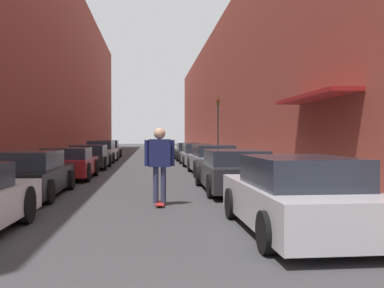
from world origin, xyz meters
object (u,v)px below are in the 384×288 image
(parked_car_right_1, at_px, (234,171))
(parked_car_left_4, at_px, (102,152))
(parked_car_left_1, at_px, (29,175))
(traffic_light, at_px, (218,123))
(parked_car_right_4, at_px, (188,152))
(parked_car_left_5, at_px, (108,149))
(parked_car_left_3, at_px, (89,157))
(parked_car_right_0, at_px, (297,196))
(skateboarder, at_px, (160,158))
(parked_car_left_2, at_px, (68,163))
(parked_car_right_2, at_px, (212,160))
(parked_car_right_3, at_px, (197,155))

(parked_car_right_1, bearing_deg, parked_car_left_4, 110.40)
(parked_car_left_1, height_order, traffic_light, traffic_light)
(parked_car_right_4, bearing_deg, parked_car_left_5, 147.37)
(parked_car_left_3, xyz_separation_m, parked_car_right_0, (5.70, -15.49, 0.03))
(skateboarder, bearing_deg, parked_car_left_2, 116.65)
(parked_car_right_0, bearing_deg, parked_car_right_2, 88.97)
(parked_car_right_2, xyz_separation_m, skateboarder, (-2.51, -8.44, 0.53))
(parked_car_left_5, xyz_separation_m, traffic_light, (7.28, -8.75, 1.80))
(parked_car_left_1, xyz_separation_m, skateboarder, (3.58, -1.89, 0.55))
(traffic_light, bearing_deg, parked_car_right_3, -167.79)
(parked_car_left_5, bearing_deg, parked_car_left_3, -89.40)
(parked_car_left_4, relative_size, traffic_light, 1.14)
(parked_car_left_2, height_order, parked_car_left_4, parked_car_left_4)
(parked_car_right_0, relative_size, parked_car_right_1, 0.90)
(parked_car_left_2, distance_m, parked_car_left_3, 5.45)
(parked_car_left_4, bearing_deg, parked_car_right_1, -69.60)
(parked_car_left_5, bearing_deg, traffic_light, -50.22)
(parked_car_right_1, bearing_deg, parked_car_right_0, -90.15)
(parked_car_right_4, distance_m, traffic_light, 5.44)
(traffic_light, bearing_deg, parked_car_left_2, -132.69)
(parked_car_right_0, distance_m, traffic_light, 18.03)
(parked_car_right_2, bearing_deg, parked_car_left_4, 121.99)
(parked_car_right_2, distance_m, parked_car_right_4, 11.23)
(parked_car_left_5, relative_size, parked_car_right_4, 0.91)
(parked_car_left_2, bearing_deg, parked_car_right_1, -36.91)
(parked_car_left_5, xyz_separation_m, parked_car_right_4, (5.95, -3.81, -0.06))
(parked_car_right_1, height_order, traffic_light, traffic_light)
(parked_car_left_2, relative_size, parked_car_left_4, 0.91)
(parked_car_right_2, xyz_separation_m, traffic_light, (1.25, 6.29, 1.84))
(parked_car_left_3, height_order, parked_car_left_4, parked_car_left_4)
(parked_car_left_2, bearing_deg, parked_car_right_3, 51.78)
(parked_car_left_3, relative_size, parked_car_right_4, 0.93)
(parked_car_left_4, bearing_deg, parked_car_right_2, -58.01)
(parked_car_right_0, relative_size, skateboarder, 2.27)
(parked_car_left_2, distance_m, parked_car_right_2, 6.17)
(skateboarder, xyz_separation_m, traffic_light, (3.77, 14.73, 1.31))
(parked_car_right_1, xyz_separation_m, parked_car_right_4, (0.11, 17.11, -0.01))
(parked_car_left_2, distance_m, parked_car_right_3, 9.62)
(parked_car_left_2, bearing_deg, parked_car_right_4, 65.23)
(parked_car_left_1, bearing_deg, parked_car_right_0, -40.52)
(skateboarder, bearing_deg, parked_car_right_2, 73.41)
(parked_car_right_1, bearing_deg, skateboarder, -132.27)
(parked_car_right_1, height_order, parked_car_right_2, parked_car_right_2)
(parked_car_left_1, bearing_deg, skateboarder, -27.79)
(parked_car_right_2, bearing_deg, traffic_light, 78.73)
(parked_car_right_2, bearing_deg, parked_car_right_4, 90.41)
(parked_car_right_1, bearing_deg, parked_car_left_2, 143.09)
(parked_car_right_3, distance_m, traffic_light, 2.28)
(parked_car_right_2, xyz_separation_m, parked_car_right_3, (-0.02, 6.01, -0.03))
(parked_car_right_2, height_order, parked_car_right_4, parked_car_right_2)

